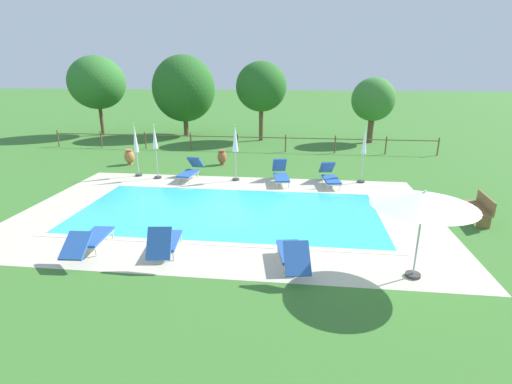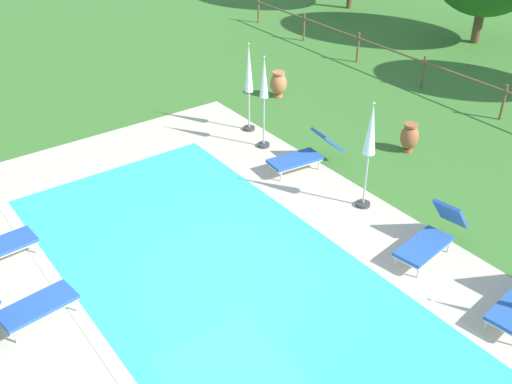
% 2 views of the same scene
% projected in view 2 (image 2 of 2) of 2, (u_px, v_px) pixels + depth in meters
% --- Properties ---
extents(ground_plane, '(160.00, 160.00, 0.00)m').
position_uv_depth(ground_plane, '(226.00, 282.00, 11.58)').
color(ground_plane, '#3D752D').
extents(pool_deck_paving, '(14.39, 8.91, 0.01)m').
position_uv_depth(pool_deck_paving, '(226.00, 281.00, 11.58)').
color(pool_deck_paving, beige).
rests_on(pool_deck_paving, ground).
extents(swimming_pool_water, '(10.42, 4.93, 0.01)m').
position_uv_depth(swimming_pool_water, '(226.00, 281.00, 11.58)').
color(swimming_pool_water, '#38C6D1').
rests_on(swimming_pool_water, ground).
extents(pool_coping_rim, '(10.90, 5.41, 0.01)m').
position_uv_depth(pool_coping_rim, '(226.00, 281.00, 11.58)').
color(pool_coping_rim, beige).
rests_on(pool_coping_rim, ground).
extents(sun_lounger_north_far, '(0.89, 1.93, 0.99)m').
position_uv_depth(sun_lounger_north_far, '(432.00, 237.00, 12.12)').
color(sun_lounger_north_far, '#2856A8').
rests_on(sun_lounger_north_far, ground).
extents(sun_lounger_south_near_corner, '(0.80, 2.00, 0.90)m').
position_uv_depth(sun_lounger_south_near_corner, '(305.00, 154.00, 15.06)').
color(sun_lounger_south_near_corner, '#2856A8').
rests_on(sun_lounger_south_near_corner, ground).
extents(sun_lounger_south_mid, '(0.83, 1.87, 1.02)m').
position_uv_depth(sun_lounger_south_mid, '(22.00, 309.00, 10.37)').
color(sun_lounger_south_mid, '#2856A8').
rests_on(sun_lounger_south_mid, ground).
extents(patio_umbrella_closed_row_west, '(0.32, 0.32, 2.47)m').
position_uv_depth(patio_umbrella_closed_row_west, '(264.00, 89.00, 15.39)').
color(patio_umbrella_closed_row_west, '#383838').
rests_on(patio_umbrella_closed_row_west, ground).
extents(patio_umbrella_closed_row_mid_west, '(0.32, 0.32, 2.52)m').
position_uv_depth(patio_umbrella_closed_row_mid_west, '(370.00, 138.00, 12.90)').
color(patio_umbrella_closed_row_mid_west, '#383838').
rests_on(patio_umbrella_closed_row_mid_west, ground).
extents(patio_umbrella_closed_row_centre, '(0.32, 0.32, 2.47)m').
position_uv_depth(patio_umbrella_closed_row_centre, '(249.00, 76.00, 16.26)').
color(patio_umbrella_closed_row_centre, '#383838').
rests_on(patio_umbrella_closed_row_centre, ground).
extents(terracotta_urn_near_fence, '(0.47, 0.47, 0.78)m').
position_uv_depth(terracotta_urn_near_fence, '(410.00, 137.00, 15.79)').
color(terracotta_urn_near_fence, '#A85B38').
rests_on(terracotta_urn_near_fence, ground).
extents(terracotta_urn_by_tree, '(0.51, 0.51, 0.80)m').
position_uv_depth(terracotta_urn_by_tree, '(278.00, 84.00, 18.83)').
color(terracotta_urn_by_tree, '#C67547').
rests_on(terracotta_urn_by_tree, ground).
extents(perimeter_fence, '(23.50, 0.08, 1.05)m').
position_uv_depth(perimeter_fence, '(505.00, 97.00, 17.30)').
color(perimeter_fence, brown).
rests_on(perimeter_fence, ground).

